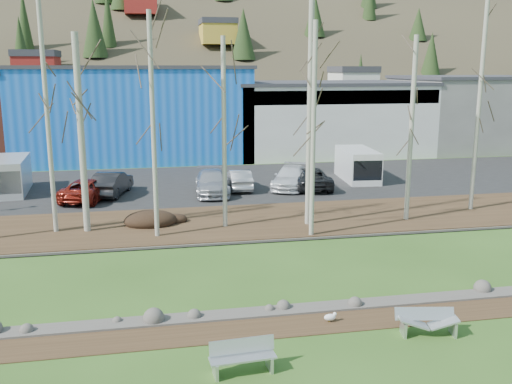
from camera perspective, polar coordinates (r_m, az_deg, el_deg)
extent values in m
plane|color=#2E5119|center=(17.37, 7.81, -15.73)|extent=(200.00, 200.00, 0.00)
cube|color=#382616|center=(19.15, 5.75, -12.83)|extent=(80.00, 1.80, 0.03)
cube|color=#382616|center=(30.50, -0.95, -2.98)|extent=(80.00, 7.00, 0.15)
cube|color=black|center=(40.60, -3.55, 0.87)|extent=(80.00, 14.00, 0.14)
cube|color=blue|center=(53.63, -12.04, 7.66)|extent=(20.00, 12.00, 8.00)
cube|color=#333338|center=(53.47, -12.24, 12.09)|extent=(20.40, 12.24, 0.30)
cube|color=beige|center=(56.35, 6.76, 7.29)|extent=(18.00, 12.00, 6.50)
cube|color=#333338|center=(56.16, 6.85, 10.75)|extent=(18.36, 12.24, 0.30)
cube|color=navy|center=(50.62, 8.88, 9.33)|extent=(17.64, 0.20, 1.20)
cube|color=slate|center=(63.07, 20.87, 7.34)|extent=(14.00, 12.00, 7.00)
cube|color=#333338|center=(62.90, 21.13, 10.65)|extent=(14.28, 12.24, 0.30)
cube|color=silver|center=(16.04, -4.09, -17.28)|extent=(0.12, 0.56, 0.44)
cube|color=silver|center=(16.34, 1.37, -16.64)|extent=(0.12, 0.56, 0.44)
cube|color=silver|center=(16.14, -1.42, -15.09)|extent=(1.82, 0.24, 0.41)
cube|color=silver|center=(16.06, -1.33, -16.25)|extent=(1.85, 0.62, 0.05)
cube|color=silver|center=(18.74, 14.52, -13.06)|extent=(0.19, 0.57, 0.45)
cube|color=silver|center=(19.19, 19.10, -12.74)|extent=(0.19, 0.57, 0.45)
cube|color=silver|center=(18.95, 16.48, -11.59)|extent=(1.86, 0.54, 0.40)
cube|color=#B0B3B6|center=(18.74, 15.49, -12.49)|extent=(0.98, 0.67, 0.34)
cube|color=#B0B3B6|center=(19.01, 18.24, -12.30)|extent=(0.98, 0.67, 0.34)
cylinder|color=gold|center=(19.18, 7.33, -12.70)|extent=(0.01, 0.01, 0.11)
cylinder|color=gold|center=(19.23, 7.26, -12.62)|extent=(0.01, 0.01, 0.11)
ellipsoid|color=white|center=(19.16, 7.40, -12.32)|extent=(0.39, 0.22, 0.22)
cube|color=gray|center=(19.14, 7.40, -12.20)|extent=(0.25, 0.11, 0.02)
sphere|color=white|center=(19.17, 7.89, -11.99)|extent=(0.12, 0.12, 0.12)
cone|color=gold|center=(19.20, 8.12, -11.97)|extent=(0.07, 0.03, 0.03)
ellipsoid|color=black|center=(30.17, -10.52, -2.69)|extent=(2.74, 1.93, 0.54)
cylinder|color=beige|center=(29.20, -20.14, 7.01)|extent=(0.22, 0.22, 11.30)
cylinder|color=beige|center=(28.90, -17.08, 5.49)|extent=(0.33, 0.33, 9.63)
cylinder|color=beige|center=(27.15, -10.24, 6.39)|extent=(0.22, 0.22, 10.53)
cylinder|color=beige|center=(28.54, -3.20, 5.80)|extent=(0.23, 0.23, 9.49)
cylinder|color=beige|center=(27.07, 5.75, 6.05)|extent=(0.23, 0.23, 10.10)
cylinder|color=beige|center=(28.99, 5.39, 7.92)|extent=(0.28, 0.28, 11.56)
cylinder|color=beige|center=(30.95, 15.26, 6.01)|extent=(0.25, 0.25, 9.61)
cylinder|color=beige|center=(34.32, 21.43, 8.43)|extent=(0.23, 0.23, 12.29)
imported|color=black|center=(37.53, -14.26, 0.86)|extent=(2.70, 4.91, 1.53)
imported|color=maroon|center=(36.51, -16.39, 0.27)|extent=(3.68, 5.30, 1.34)
imported|color=#A6A7AE|center=(36.86, -4.42, 0.96)|extent=(2.43, 5.26, 1.49)
imported|color=#B1B1B4|center=(38.20, -1.67, 1.27)|extent=(1.56, 4.08, 1.33)
imported|color=black|center=(38.68, 5.47, 1.43)|extent=(2.86, 5.30, 1.41)
imported|color=white|center=(38.62, 3.48, 1.47)|extent=(3.88, 5.35, 1.44)
cube|color=white|center=(42.00, 10.11, 2.73)|extent=(2.56, 5.27, 2.23)
cube|color=black|center=(40.09, 10.90, 2.24)|extent=(2.10, 1.24, 1.38)
cube|color=#B7BABC|center=(40.34, -23.45, 1.53)|extent=(2.52, 5.34, 2.27)
cube|color=black|center=(38.33, -23.87, 0.97)|extent=(2.13, 1.22, 1.41)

